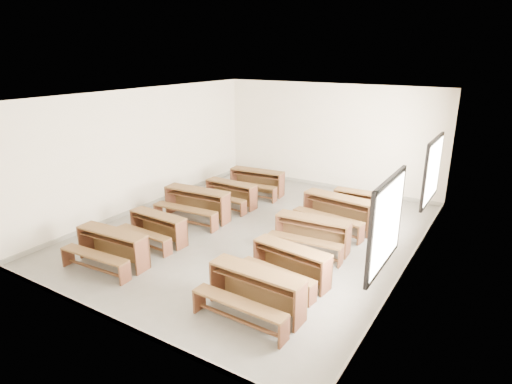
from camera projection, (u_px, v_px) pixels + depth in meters
The scene contains 11 objects.
room at pixel (259, 144), 9.46m from camera, with size 8.50×8.50×3.20m.
desk_set_0 at pixel (111, 245), 8.51m from camera, with size 1.63×0.92×0.71m.
desk_set_1 at pixel (157, 226), 9.54m from camera, with size 1.47×0.80×0.65m.
desk_set_2 at pixel (196, 202), 10.83m from camera, with size 1.80×1.03×0.78m.
desk_set_3 at pixel (230, 192), 11.78m from camera, with size 1.52×0.81×0.68m.
desk_set_4 at pixel (256, 180), 12.76m from camera, with size 1.71×1.01×0.73m.
desk_set_5 at pixel (255, 289), 6.92m from camera, with size 1.67×0.90×0.74m.
desk_set_6 at pixel (290, 262), 7.88m from camera, with size 1.60×0.95×0.68m.
desk_set_7 at pixel (312, 232), 9.14m from camera, with size 1.66×0.96×0.72m.
desk_set_8 at pixel (338, 210), 10.28m from camera, with size 1.84×1.10×0.79m.
desk_set_9 at pixel (360, 202), 11.11m from camera, with size 1.43×0.80×0.63m.
Camera 1 is at (4.94, -7.96, 4.09)m, focal length 30.00 mm.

